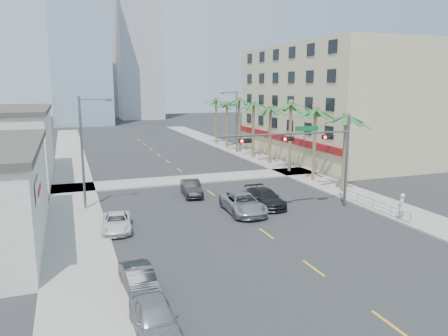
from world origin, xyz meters
The scene contains 27 objects.
ground centered at (0.00, 0.00, 0.00)m, with size 260.00×260.00×0.00m, color #262628.
sidewalk_right centered at (12.00, 20.00, 0.07)m, with size 4.00×120.00×0.15m, color gray.
sidewalk_left centered at (-12.00, 20.00, 0.07)m, with size 4.00×120.00×0.15m, color gray.
sidewalk_cross centered at (0.00, 22.00, 0.07)m, with size 80.00×4.00×0.15m, color gray.
building_right centered at (21.99, 30.00, 7.50)m, with size 15.25×28.00×15.00m.
tower_far_left centered at (-8.00, 95.00, 24.00)m, with size 14.00×14.00×48.00m, color #99B2C6.
tower_far_right centered at (9.00, 110.00, 30.00)m, with size 12.00×12.00×60.00m, color #ADADB2.
tower_far_center centered at (-3.00, 125.00, 21.00)m, with size 16.00×16.00×42.00m, color #ADADB2.
traffic_signal_mast centered at (5.78, 7.95, 5.06)m, with size 11.12×0.54×7.20m.
palm_tree_0 centered at (11.60, 12.00, 7.08)m, with size 4.80×4.80×7.80m.
palm_tree_1 centered at (11.60, 17.20, 7.43)m, with size 4.80×4.80×8.16m.
palm_tree_2 centered at (11.60, 22.40, 7.78)m, with size 4.80×4.80×8.52m.
palm_tree_3 centered at (11.60, 27.60, 7.08)m, with size 4.80×4.80×7.80m.
palm_tree_4 centered at (11.60, 32.80, 7.43)m, with size 4.80×4.80×8.16m.
palm_tree_5 centered at (11.60, 38.00, 7.78)m, with size 4.80×4.80×8.52m.
palm_tree_6 centered at (11.60, 43.20, 7.08)m, with size 4.80×4.80×7.80m.
palm_tree_7 centered at (11.60, 48.40, 7.43)m, with size 4.80×4.80×8.16m.
streetlight_left centered at (-11.00, 14.00, 5.06)m, with size 2.55×0.25×9.00m.
streetlight_right centered at (11.00, 38.00, 5.06)m, with size 2.55×0.25×9.00m.
guardrail centered at (10.30, 6.00, 0.67)m, with size 0.08×8.08×1.00m.
car_parked_near centered at (-9.40, -5.47, 0.72)m, with size 1.70×4.23×1.44m, color #A4A4A8.
car_parked_mid centered at (-9.40, -1.57, 0.63)m, with size 1.33×3.82×1.26m, color black.
car_parked_far centered at (-9.40, 8.07, 0.59)m, with size 1.96×4.25×1.18m, color white.
car_lane_left centered at (-1.96, 15.65, 0.70)m, with size 1.49×4.28×1.41m, color black.
car_lane_center centered at (0.35, 9.04, 0.78)m, with size 2.58×5.59×1.55m, color #B4B4B9.
car_lane_right centered at (2.81, 10.16, 0.71)m, with size 1.99×4.89×1.42m, color black.
pedestrian centered at (10.30, 3.01, 1.14)m, with size 0.72×0.47×1.98m, color silver.
Camera 1 is at (-12.22, -21.40, 9.84)m, focal length 35.00 mm.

